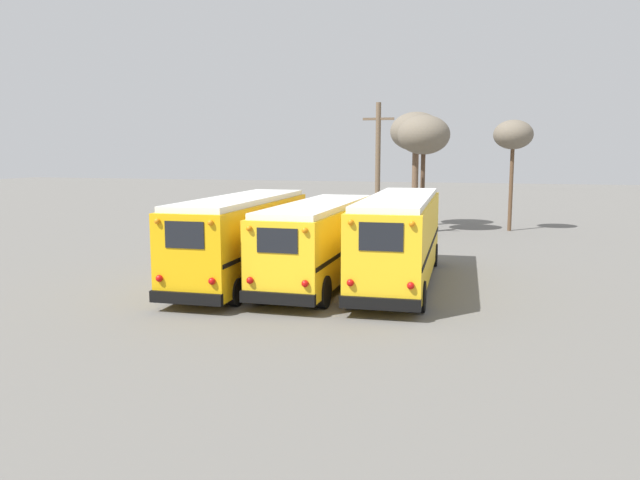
{
  "coord_description": "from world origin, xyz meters",
  "views": [
    {
      "loc": [
        6.16,
        -22.44,
        4.96
      ],
      "look_at": [
        0.0,
        -0.11,
        1.67
      ],
      "focal_mm": 35.0,
      "sensor_mm": 36.0,
      "label": 1
    }
  ],
  "objects_px": {
    "school_bus_2": "(400,237)",
    "utility_pole": "(378,168)",
    "school_bus_0": "(242,237)",
    "school_bus_1": "(319,240)",
    "bare_tree_0": "(424,136)",
    "bare_tree_2": "(513,136)",
    "bare_tree_1": "(416,133)"
  },
  "relations": [
    {
      "from": "school_bus_2",
      "to": "utility_pole",
      "type": "xyz_separation_m",
      "value": [
        -3.14,
        12.74,
        2.21
      ]
    },
    {
      "from": "school_bus_0",
      "to": "school_bus_1",
      "type": "relative_size",
      "value": 1.02
    },
    {
      "from": "school_bus_0",
      "to": "school_bus_1",
      "type": "distance_m",
      "value": 2.93
    },
    {
      "from": "school_bus_1",
      "to": "bare_tree_0",
      "type": "relative_size",
      "value": 1.34
    },
    {
      "from": "utility_pole",
      "to": "bare_tree_2",
      "type": "bearing_deg",
      "value": 33.86
    },
    {
      "from": "school_bus_1",
      "to": "school_bus_2",
      "type": "distance_m",
      "value": 3.03
    },
    {
      "from": "school_bus_0",
      "to": "school_bus_2",
      "type": "distance_m",
      "value": 5.93
    },
    {
      "from": "school_bus_1",
      "to": "utility_pole",
      "type": "bearing_deg",
      "value": 91.04
    },
    {
      "from": "school_bus_1",
      "to": "bare_tree_0",
      "type": "bearing_deg",
      "value": 82.94
    },
    {
      "from": "utility_pole",
      "to": "bare_tree_2",
      "type": "distance_m",
      "value": 9.29
    },
    {
      "from": "school_bus_0",
      "to": "utility_pole",
      "type": "bearing_deg",
      "value": 79.36
    },
    {
      "from": "bare_tree_0",
      "to": "school_bus_1",
      "type": "bearing_deg",
      "value": -97.06
    },
    {
      "from": "school_bus_2",
      "to": "utility_pole",
      "type": "relative_size",
      "value": 1.41
    },
    {
      "from": "utility_pole",
      "to": "bare_tree_2",
      "type": "relative_size",
      "value": 1.12
    },
    {
      "from": "utility_pole",
      "to": "bare_tree_0",
      "type": "height_order",
      "value": "utility_pole"
    },
    {
      "from": "school_bus_1",
      "to": "bare_tree_1",
      "type": "height_order",
      "value": "bare_tree_1"
    },
    {
      "from": "school_bus_1",
      "to": "bare_tree_1",
      "type": "bearing_deg",
      "value": 86.39
    },
    {
      "from": "bare_tree_1",
      "to": "bare_tree_2",
      "type": "relative_size",
      "value": 1.09
    },
    {
      "from": "school_bus_0",
      "to": "utility_pole",
      "type": "distance_m",
      "value": 14.49
    },
    {
      "from": "school_bus_0",
      "to": "bare_tree_0",
      "type": "height_order",
      "value": "bare_tree_0"
    },
    {
      "from": "school_bus_2",
      "to": "bare_tree_1",
      "type": "xyz_separation_m",
      "value": [
        -1.67,
        18.53,
        4.34
      ]
    },
    {
      "from": "school_bus_0",
      "to": "school_bus_1",
      "type": "xyz_separation_m",
      "value": [
        2.89,
        0.45,
        -0.08
      ]
    },
    {
      "from": "school_bus_0",
      "to": "bare_tree_0",
      "type": "relative_size",
      "value": 1.37
    },
    {
      "from": "school_bus_2",
      "to": "bare_tree_2",
      "type": "distance_m",
      "value": 18.8
    },
    {
      "from": "bare_tree_0",
      "to": "bare_tree_2",
      "type": "xyz_separation_m",
      "value": [
        5.27,
        2.21,
        -0.01
      ]
    },
    {
      "from": "school_bus_1",
      "to": "bare_tree_1",
      "type": "relative_size",
      "value": 1.27
    },
    {
      "from": "school_bus_1",
      "to": "bare_tree_2",
      "type": "xyz_separation_m",
      "value": [
        7.31,
        18.69,
        4.22
      ]
    },
    {
      "from": "utility_pole",
      "to": "bare_tree_2",
      "type": "height_order",
      "value": "utility_pole"
    },
    {
      "from": "bare_tree_2",
      "to": "school_bus_1",
      "type": "bearing_deg",
      "value": -111.35
    },
    {
      "from": "bare_tree_2",
      "to": "bare_tree_1",
      "type": "bearing_deg",
      "value": 173.26
    },
    {
      "from": "school_bus_1",
      "to": "school_bus_2",
      "type": "relative_size",
      "value": 0.88
    },
    {
      "from": "school_bus_0",
      "to": "bare_tree_0",
      "type": "distance_m",
      "value": 18.12
    }
  ]
}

